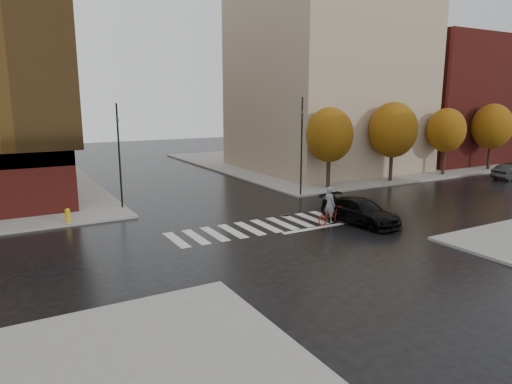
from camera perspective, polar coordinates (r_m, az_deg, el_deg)
ground at (r=26.26m, az=1.84°, el=-4.52°), size 120.00×120.00×0.00m
sidewalk_ne at (r=55.03m, az=9.16°, el=3.87°), size 30.00×30.00×0.15m
crosswalk at (r=26.67m, az=1.28°, el=-4.25°), size 12.00×3.00×0.01m
building_ne_tan at (r=48.98m, az=8.74°, el=13.60°), size 16.00×16.00×18.00m
building_ne_brick at (r=59.51m, az=21.72°, el=10.61°), size 14.00×14.00×14.00m
tree_ne_a at (r=37.18m, az=9.18°, el=7.05°), size 3.80×3.80×6.50m
tree_ne_b at (r=41.89m, az=16.75°, el=7.43°), size 4.20×4.20×6.89m
tree_ne_c at (r=47.20m, az=22.68°, el=7.14°), size 3.60×3.60×6.31m
tree_ne_d at (r=52.88m, az=27.41°, el=7.29°), size 4.00×4.00×6.70m
sedan at (r=27.68m, az=12.91°, el=-2.36°), size 2.87×5.45×1.51m
cyclist at (r=27.23m, az=9.26°, el=-2.40°), size 2.07×0.96×2.27m
traffic_light_nw at (r=31.24m, az=-16.75°, el=5.08°), size 0.18×0.15×6.86m
traffic_light_ne at (r=34.22m, az=5.73°, el=6.49°), size 0.16×0.19×7.27m
fire_hydrant at (r=28.98m, az=-22.48°, el=-2.62°), size 0.30×0.30×0.84m
manhole at (r=29.05m, az=3.58°, el=-2.95°), size 0.77×0.77×0.01m
parked_car at (r=48.35m, az=29.21°, el=2.23°), size 4.20×1.66×1.36m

